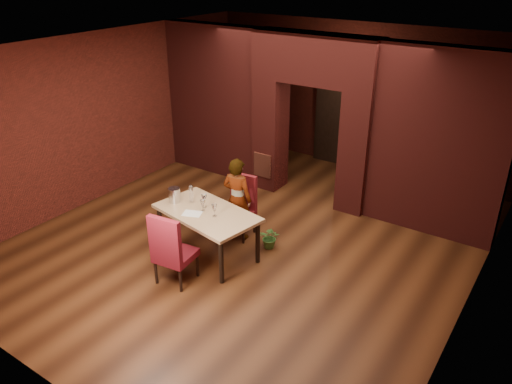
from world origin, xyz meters
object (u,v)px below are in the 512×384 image
water_bottle (191,193)px  potted_plant (270,237)px  wine_glass_c (214,210)px  dining_table (208,233)px  wine_glass_b (203,205)px  chair_near (175,247)px  person_seated (237,199)px  wine_bucket (174,195)px  wine_glass_a (204,201)px  chair_far (238,207)px

water_bottle → potted_plant: (1.16, 0.59, -0.74)m
wine_glass_c → dining_table: bearing=165.2°
wine_glass_b → water_bottle: (-0.36, 0.14, 0.05)m
dining_table → chair_near: bearing=-75.2°
person_seated → water_bottle: 0.80m
wine_glass_c → wine_bucket: bearing=177.8°
wine_glass_c → water_bottle: size_ratio=0.70×
wine_glass_a → person_seated: bearing=72.7°
chair_near → wine_glass_c: chair_near is taller
wine_bucket → wine_glass_a: bearing=12.6°
chair_near → wine_glass_b: 0.88m
chair_near → water_bottle: 1.13m
dining_table → potted_plant: bearing=54.7°
wine_glass_a → water_bottle: size_ratio=0.75×
person_seated → wine_glass_c: person_seated is taller
chair_near → potted_plant: 1.73m
wine_glass_b → wine_glass_a: bearing=116.8°
chair_far → wine_glass_c: size_ratio=5.15×
person_seated → wine_glass_b: (-0.14, -0.74, 0.15)m
person_seated → chair_near: bearing=84.6°
chair_near → potted_plant: size_ratio=3.00×
wine_glass_b → wine_bucket: bearing=-179.4°
person_seated → wine_glass_a: person_seated is taller
chair_near → wine_glass_a: (-0.19, 0.93, 0.32)m
person_seated → wine_glass_c: 0.80m
chair_near → potted_plant: bearing=-120.2°
chair_far → chair_near: bearing=-96.4°
person_seated → wine_bucket: 1.06m
chair_far → wine_bucket: 1.12m
person_seated → water_bottle: person_seated is taller
potted_plant → water_bottle: bearing=-152.9°
wine_glass_a → wine_bucket: (-0.53, -0.12, 0.01)m
water_bottle → potted_plant: water_bottle is taller
wine_glass_a → water_bottle: bearing=173.9°
dining_table → person_seated: person_seated is taller
dining_table → chair_near: 0.85m
dining_table → wine_glass_a: 0.53m
chair_near → person_seated: (0.00, 1.55, 0.15)m
water_bottle → wine_glass_a: bearing=-6.1°
wine_glass_b → wine_bucket: (-0.59, -0.01, 0.02)m
wine_glass_a → water_bottle: (-0.30, 0.03, 0.04)m
chair_far → potted_plant: 0.77m
person_seated → wine_glass_a: (-0.20, -0.63, 0.17)m
dining_table → wine_glass_b: size_ratio=8.72×
dining_table → potted_plant: 1.05m
dining_table → wine_bucket: bearing=-167.9°
wine_glass_a → potted_plant: wine_glass_a is taller
wine_glass_b → potted_plant: bearing=42.6°
dining_table → water_bottle: bearing=173.2°
dining_table → chair_far: size_ratio=1.55×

